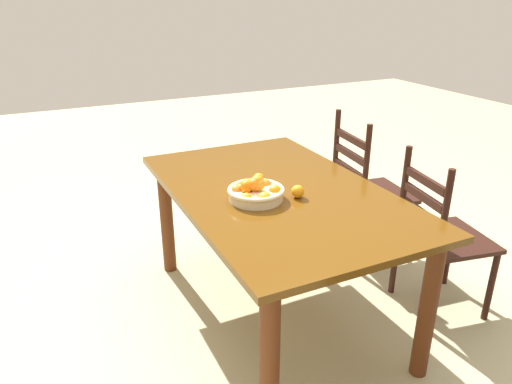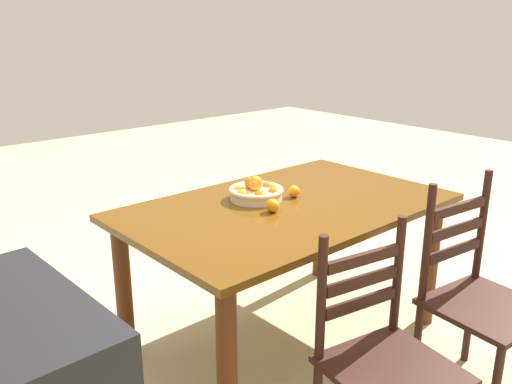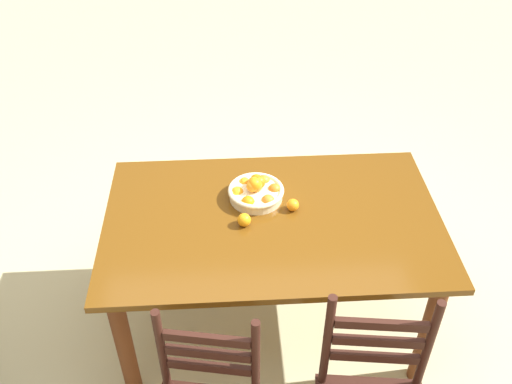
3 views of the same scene
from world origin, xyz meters
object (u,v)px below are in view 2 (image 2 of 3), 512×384
object	(u,v)px
chair_by_cabinet	(478,299)
orange_loose_0	(273,206)
orange_loose_1	(294,191)
fruit_bowl	(256,191)
dining_table	(287,225)
chair_near_window	(383,361)

from	to	relation	value
chair_by_cabinet	orange_loose_0	distance (m)	1.01
orange_loose_0	orange_loose_1	size ratio (longest dim) A/B	1.06
chair_by_cabinet	fruit_bowl	distance (m)	1.16
dining_table	orange_loose_0	bearing A→B (deg)	16.33
dining_table	chair_by_cabinet	xyz separation A→B (m)	(-0.34, 0.87, -0.18)
dining_table	chair_by_cabinet	world-z (taller)	chair_by_cabinet
chair_near_window	fruit_bowl	distance (m)	1.11
fruit_bowl	orange_loose_1	distance (m)	0.20
chair_by_cabinet	orange_loose_0	size ratio (longest dim) A/B	15.42
dining_table	orange_loose_0	distance (m)	0.21
dining_table	orange_loose_1	size ratio (longest dim) A/B	26.63
orange_loose_0	dining_table	bearing A→B (deg)	-163.67
dining_table	orange_loose_0	xyz separation A→B (m)	(0.14, 0.04, 0.15)
chair_by_cabinet	fruit_bowl	size ratio (longest dim) A/B	3.55
chair_near_window	orange_loose_1	bearing A→B (deg)	74.61
chair_near_window	fruit_bowl	xyz separation A→B (m)	(-0.27, -1.01, 0.37)
fruit_bowl	orange_loose_0	size ratio (longest dim) A/B	4.35
dining_table	fruit_bowl	distance (m)	0.24
chair_by_cabinet	fruit_bowl	world-z (taller)	chair_by_cabinet
fruit_bowl	orange_loose_1	world-z (taller)	fruit_bowl
chair_near_window	orange_loose_0	world-z (taller)	chair_near_window
chair_near_window	orange_loose_0	xyz separation A→B (m)	(-0.20, -0.81, 0.35)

